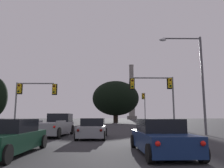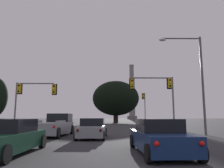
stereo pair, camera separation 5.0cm
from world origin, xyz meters
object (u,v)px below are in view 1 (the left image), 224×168
at_px(sedan_center_lane_front, 93,129).
at_px(smokestack, 132,97).
at_px(sedan_left_lane_second, 8,138).
at_px(traffic_light_far_right, 144,104).
at_px(pickup_truck_left_lane_front, 55,126).
at_px(traffic_light_overhead_right, 159,90).
at_px(street_lamp, 195,73).
at_px(traffic_light_overhead_left, 30,94).
at_px(sedan_right_lane_second, 160,137).

height_order(sedan_center_lane_front, smokestack, smokestack).
bearing_deg(sedan_left_lane_second, traffic_light_far_right, 72.97).
relative_size(pickup_truck_left_lane_front, smokestack, 0.13).
bearing_deg(sedan_left_lane_second, traffic_light_overhead_right, 56.40).
bearing_deg(smokestack, street_lamp, -93.75).
xyz_separation_m(traffic_light_far_right, smokestack, (9.92, 120.22, 12.19)).
height_order(traffic_light_overhead_left, traffic_light_overhead_right, traffic_light_overhead_right).
distance_m(sedan_left_lane_second, traffic_light_overhead_right, 17.20).
bearing_deg(traffic_light_far_right, sedan_right_lane_second, -98.14).
relative_size(sedan_left_lane_second, traffic_light_overhead_left, 0.89).
bearing_deg(traffic_light_overhead_left, smokestack, 79.61).
distance_m(traffic_light_overhead_left, traffic_light_overhead_right, 14.04).
bearing_deg(traffic_light_overhead_right, sedan_right_lane_second, -102.85).
bearing_deg(sedan_center_lane_front, traffic_light_far_right, 74.56).
height_order(sedan_right_lane_second, traffic_light_overhead_right, traffic_light_overhead_right).
relative_size(pickup_truck_left_lane_front, traffic_light_far_right, 0.85).
relative_size(traffic_light_overhead_right, street_lamp, 0.67).
distance_m(pickup_truck_left_lane_front, sedan_center_lane_front, 3.71).
distance_m(sedan_center_lane_front, street_lamp, 10.22).
relative_size(traffic_light_overhead_right, traffic_light_far_right, 0.89).
distance_m(traffic_light_overhead_left, smokestack, 144.23).
distance_m(traffic_light_far_right, street_lamp, 26.44).
xyz_separation_m(traffic_light_overhead_left, traffic_light_far_right, (15.98, 21.12, 0.23)).
bearing_deg(sedan_center_lane_front, smokestack, 83.94).
distance_m(pickup_truck_left_lane_front, smokestack, 149.51).
bearing_deg(smokestack, sedan_left_lane_second, -97.79).
relative_size(sedan_center_lane_front, traffic_light_overhead_right, 0.82).
bearing_deg(sedan_left_lane_second, street_lamp, 39.55).
bearing_deg(traffic_light_overhead_right, traffic_light_far_right, 84.86).
bearing_deg(traffic_light_overhead_right, pickup_truck_left_lane_front, -153.29).
distance_m(sedan_left_lane_second, traffic_light_overhead_left, 15.81).
distance_m(pickup_truck_left_lane_front, street_lamp, 12.84).
bearing_deg(pickup_truck_left_lane_front, street_lamp, 5.05).
bearing_deg(pickup_truck_left_lane_front, smokestack, 84.41).
relative_size(sedan_right_lane_second, sedan_center_lane_front, 1.01).
relative_size(pickup_truck_left_lane_front, sedan_center_lane_front, 1.18).
distance_m(sedan_left_lane_second, street_lamp, 15.80).
xyz_separation_m(sedan_left_lane_second, traffic_light_far_right, (11.43, 35.88, 3.60)).
height_order(traffic_light_overhead_right, street_lamp, street_lamp).
bearing_deg(pickup_truck_left_lane_front, traffic_light_overhead_left, 129.49).
relative_size(traffic_light_far_right, street_lamp, 0.75).
distance_m(traffic_light_far_right, smokestack, 121.24).
distance_m(sedan_left_lane_second, sedan_center_lane_front, 7.73).
xyz_separation_m(sedan_center_lane_front, smokestack, (18.39, 148.96, 15.79)).
distance_m(sedan_left_lane_second, traffic_light_far_right, 37.83).
bearing_deg(traffic_light_far_right, traffic_light_overhead_right, -95.14).
distance_m(sedan_right_lane_second, traffic_light_overhead_right, 14.59).
bearing_deg(street_lamp, traffic_light_overhead_left, 162.01).
bearing_deg(sedan_right_lane_second, smokestack, 82.58).
bearing_deg(traffic_light_far_right, traffic_light_overhead_left, -127.11).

